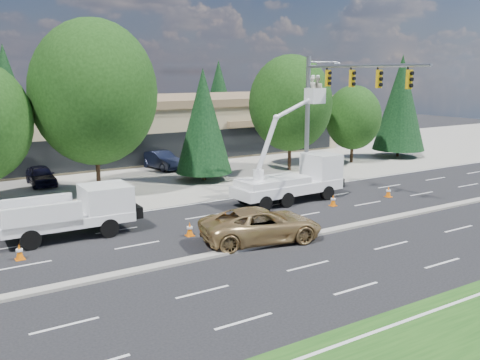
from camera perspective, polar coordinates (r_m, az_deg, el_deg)
ground at (r=25.15m, az=2.61°, el=-6.98°), size 140.00×140.00×0.00m
concrete_apron at (r=42.58m, az=-13.01°, el=0.42°), size 140.00×22.00×0.01m
road_median at (r=25.13m, az=2.61°, el=-6.85°), size 120.00×0.55×0.12m
strip_mall at (r=51.61m, az=-16.88°, el=5.29°), size 50.40×15.40×5.50m
tree_front_d at (r=36.17m, az=-15.32°, el=9.00°), size 8.18×8.18×11.35m
tree_front_e at (r=39.43m, az=-3.92°, el=6.30°), size 4.18×4.18×8.24m
tree_front_f at (r=43.73m, az=5.40°, el=8.17°), size 6.74×6.74×9.35m
tree_front_g at (r=48.42m, az=11.98°, el=6.53°), size 4.91×4.91×6.82m
tree_front_h at (r=52.71m, az=16.75°, el=7.90°), size 4.83×4.83×9.53m
tree_back_b at (r=62.32m, az=-23.68°, el=8.57°), size 5.51×5.51×10.87m
tree_back_c at (r=66.03m, az=-11.41°, el=8.07°), size 4.05×4.05×7.99m
tree_back_d at (r=71.20m, az=-2.28°, el=9.15°), size 4.79×4.79×9.45m
signal_mast at (r=35.69m, az=9.50°, el=8.27°), size 2.76×10.16×9.00m
utility_pickup at (r=27.48m, az=-17.07°, el=-3.74°), size 6.33×2.64×2.40m
bucket_truck at (r=33.51m, az=6.04°, el=0.61°), size 7.41×2.61×7.76m
traffic_cone_a at (r=25.09m, az=-22.46°, el=-7.11°), size 0.40×0.40×0.70m
traffic_cone_b at (r=26.56m, az=-5.39°, el=-5.25°), size 0.40×0.40×0.70m
traffic_cone_c at (r=28.30m, az=-1.55°, el=-4.14°), size 0.40×0.40×0.70m
traffic_cone_d at (r=32.74m, az=9.91°, el=-2.15°), size 0.40×0.40×0.70m
traffic_cone_e at (r=35.84m, az=15.55°, el=-1.22°), size 0.40×0.40×0.70m
minivan at (r=25.51m, az=2.29°, el=-4.80°), size 6.28×3.85×1.62m
parked_car_west at (r=40.65m, az=-20.47°, el=0.46°), size 1.78×4.17×1.40m
parked_car_east at (r=44.91m, az=-8.36°, el=2.12°), size 2.23×4.74×1.50m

